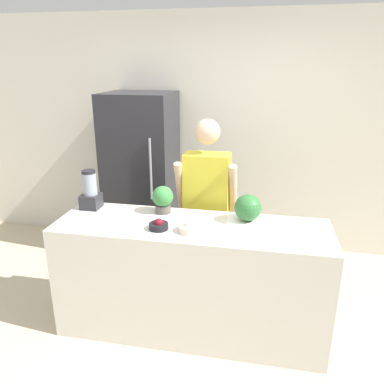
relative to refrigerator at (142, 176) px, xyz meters
The scene contains 11 objects.
ground_plane 1.98m from the refrigerator, 62.95° to the right, with size 14.00×14.00×0.00m, color beige.
wall_back 0.98m from the refrigerator, 25.62° to the left, with size 8.00×0.06×2.60m.
counter_island 1.56m from the refrigerator, 57.44° to the right, with size 2.07×0.63×0.92m.
refrigerator is the anchor object (origin of this frame).
person 1.10m from the refrigerator, 40.51° to the right, with size 0.53×0.26×1.63m.
cutting_board 1.66m from the refrigerator, 41.94° to the right, with size 0.34×0.24×0.01m.
watermelon 1.66m from the refrigerator, 42.84° to the right, with size 0.20×0.20×0.20m.
bowl_cherries 1.50m from the refrigerator, 66.96° to the right, with size 0.14×0.14×0.08m.
bowl_cream 1.60m from the refrigerator, 59.29° to the right, with size 0.17×0.17×0.09m.
blender 1.10m from the refrigerator, 94.29° to the right, with size 0.15×0.15×0.33m.
potted_plant 1.20m from the refrigerator, 63.38° to the right, with size 0.17×0.17×0.22m.
Camera 1 is at (0.50, -2.20, 2.07)m, focal length 35.00 mm.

